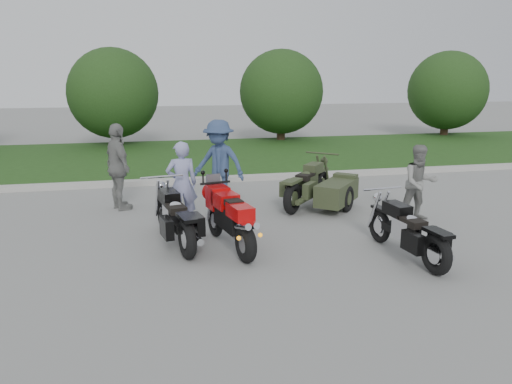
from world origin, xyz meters
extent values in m
plane|color=gray|center=(0.00, 0.00, 0.00)|extent=(80.00, 80.00, 0.00)
cube|color=#ACAAA2|center=(0.00, 6.00, 0.07)|extent=(60.00, 0.30, 0.15)
cube|color=#2A591E|center=(0.00, 10.15, 0.07)|extent=(60.00, 8.00, 0.14)
cylinder|color=#3F2B1C|center=(-3.00, 13.50, 0.60)|extent=(0.36, 0.36, 1.20)
sphere|color=#1D3513|center=(-3.00, 13.50, 2.20)|extent=(3.60, 3.60, 3.60)
cylinder|color=#3F2B1C|center=(4.00, 13.50, 0.60)|extent=(0.36, 0.36, 1.20)
sphere|color=#1D3513|center=(4.00, 13.50, 2.20)|extent=(3.60, 3.60, 3.60)
cylinder|color=#3F2B1C|center=(12.00, 13.50, 0.60)|extent=(0.36, 0.36, 1.20)
sphere|color=#1D3513|center=(12.00, 13.50, 2.20)|extent=(3.60, 3.60, 3.60)
torus|color=black|center=(-0.30, -0.19, 0.31)|extent=(0.32, 0.66, 0.63)
torus|color=black|center=(-0.60, 1.25, 0.30)|extent=(0.24, 0.62, 0.61)
cube|color=black|center=(-0.44, 0.48, 0.56)|extent=(0.46, 0.95, 0.36)
cube|color=#B40707|center=(-0.48, 0.71, 0.83)|extent=(0.45, 0.62, 0.26)
cube|color=#B40707|center=(-0.34, 0.03, 0.79)|extent=(0.41, 0.61, 0.22)
cube|color=black|center=(-0.41, 0.35, 0.87)|extent=(0.33, 0.40, 0.10)
cube|color=#B40707|center=(-0.56, 1.07, 0.79)|extent=(0.42, 0.47, 0.41)
cylinder|color=silver|center=(-0.36, -0.26, 0.63)|extent=(0.20, 0.48, 0.22)
cylinder|color=silver|center=(-0.22, -0.24, 0.63)|extent=(0.20, 0.48, 0.22)
torus|color=black|center=(-1.20, 0.17, 0.35)|extent=(0.30, 0.71, 0.69)
torus|color=black|center=(-1.53, 1.82, 0.33)|extent=(0.24, 0.66, 0.65)
cube|color=black|center=(-1.37, 0.99, 0.43)|extent=(0.45, 1.24, 0.14)
cube|color=silver|center=(-1.37, 0.99, 0.51)|extent=(0.39, 0.51, 0.36)
cube|color=black|center=(-1.42, 1.29, 0.80)|extent=(0.39, 0.61, 0.22)
cube|color=black|center=(-1.34, 0.84, 0.69)|extent=(0.38, 0.56, 0.12)
cube|color=black|center=(-1.20, 0.17, 0.71)|extent=(0.33, 0.59, 0.06)
cylinder|color=silver|center=(-1.12, 0.68, 0.29)|extent=(0.31, 1.12, 0.10)
torus|color=black|center=(2.41, -1.30, 0.32)|extent=(0.23, 0.66, 0.65)
torus|color=black|center=(2.25, 0.27, 0.31)|extent=(0.18, 0.62, 0.61)
cube|color=black|center=(2.33, -0.52, 0.40)|extent=(0.33, 1.16, 0.13)
cube|color=silver|center=(2.33, -0.52, 0.48)|extent=(0.33, 0.46, 0.33)
cube|color=black|center=(2.30, -0.23, 0.74)|extent=(0.32, 0.55, 0.21)
cube|color=black|center=(2.35, -0.66, 0.65)|extent=(0.32, 0.50, 0.11)
cube|color=black|center=(2.41, -1.30, 0.67)|extent=(0.26, 0.54, 0.06)
cylinder|color=silver|center=(2.54, -0.83, 0.27)|extent=(0.20, 1.05, 0.10)
torus|color=black|center=(1.24, 2.37, 0.36)|extent=(0.60, 0.65, 0.71)
torus|color=black|center=(2.37, 3.68, 0.33)|extent=(0.53, 0.59, 0.67)
cube|color=black|center=(1.80, 3.02, 0.44)|extent=(0.99, 1.10, 0.15)
cube|color=#333C23|center=(1.80, 3.02, 0.52)|extent=(0.55, 0.56, 0.37)
cube|color=#333C23|center=(2.01, 3.26, 0.82)|extent=(0.60, 0.63, 0.23)
cube|color=black|center=(1.70, 2.90, 0.71)|extent=(0.56, 0.59, 0.13)
cube|color=#333C23|center=(1.24, 2.37, 0.73)|extent=(0.55, 0.59, 0.06)
cylinder|color=#333C23|center=(1.71, 2.62, 0.29)|extent=(0.83, 0.94, 0.10)
cube|color=#333C23|center=(2.29, 2.46, 0.42)|extent=(1.32, 1.40, 0.47)
torus|color=black|center=(2.49, 2.29, 0.29)|extent=(0.48, 0.53, 0.59)
imported|color=#8E93C1|center=(-1.13, 2.10, 0.85)|extent=(0.64, 0.45, 1.70)
imported|color=gray|center=(3.68, 1.43, 0.78)|extent=(0.80, 0.64, 1.57)
imported|color=navy|center=(-0.17, 3.57, 0.98)|extent=(1.46, 1.34, 1.96)
imported|color=gray|center=(-2.41, 3.60, 0.96)|extent=(0.87, 1.22, 1.93)
camera|label=1|loc=(-1.77, -7.64, 2.98)|focal=35.00mm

